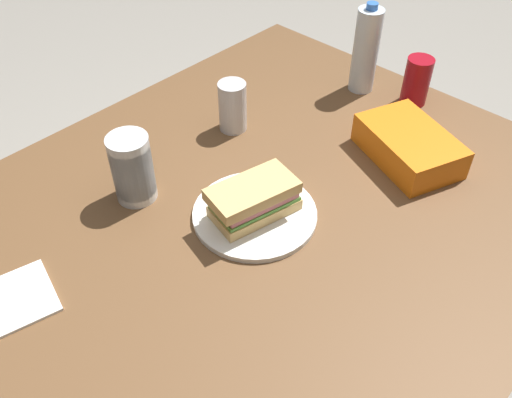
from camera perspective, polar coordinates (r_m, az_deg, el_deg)
dining_table at (r=1.15m, az=-1.52°, el=-5.91°), size 1.43×1.08×0.74m
paper_plate at (r=1.10m, az=-0.00°, el=-1.68°), size 0.25×0.25×0.01m
sandwich at (r=1.06m, az=-0.11°, el=-0.02°), size 0.20×0.13×0.08m
soda_can_red at (r=1.45m, az=16.38°, el=11.70°), size 0.07×0.07×0.12m
chip_bag at (r=1.27m, az=15.63°, el=5.37°), size 0.22×0.27×0.07m
water_bottle_tall at (r=1.46m, az=11.35°, el=14.95°), size 0.06×0.06×0.23m
plastic_cup_stack at (r=1.13m, az=-12.76°, el=3.14°), size 0.08×0.08×0.15m
soda_can_silver at (r=1.30m, az=-2.46°, el=9.60°), size 0.07×0.07×0.12m
paper_napkin at (r=1.05m, az=-23.83°, el=-9.58°), size 0.16×0.16×0.01m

